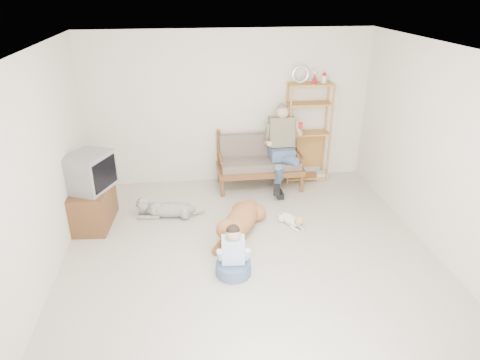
{
  "coord_description": "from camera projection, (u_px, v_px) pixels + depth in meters",
  "views": [
    {
      "loc": [
        -0.78,
        -4.57,
        3.37
      ],
      "look_at": [
        -0.03,
        1.0,
        0.77
      ],
      "focal_mm": 32.0,
      "sensor_mm": 36.0,
      "label": 1
    }
  ],
  "objects": [
    {
      "name": "wall_back",
      "position": [
        229.0,
        109.0,
        7.53
      ],
      "size": [
        5.0,
        0.0,
        5.0
      ],
      "primitive_type": "plane",
      "rotation": [
        1.57,
        0.0,
        0.0
      ],
      "color": "beige",
      "rests_on": "ground"
    },
    {
      "name": "etagere",
      "position": [
        308.0,
        132.0,
        7.69
      ],
      "size": [
        0.8,
        0.35,
        2.11
      ],
      "color": "#BB893A",
      "rests_on": "ground"
    },
    {
      "name": "wall_outlet",
      "position": [
        162.0,
        167.0,
        7.8
      ],
      "size": [
        0.12,
        0.02,
        0.08
      ],
      "primitive_type": "cube",
      "color": "silver",
      "rests_on": "ground"
    },
    {
      "name": "shaggy_dog",
      "position": [
        165.0,
        209.0,
        6.72
      ],
      "size": [
        1.14,
        0.34,
        0.34
      ],
      "rotation": [
        0.0,
        0.0,
        -1.67
      ],
      "color": "silver",
      "rests_on": "ground"
    },
    {
      "name": "wall_right",
      "position": [
        451.0,
        160.0,
        5.35
      ],
      "size": [
        0.0,
        5.5,
        5.5
      ],
      "primitive_type": "plane",
      "rotation": [
        1.57,
        0.0,
        -1.57
      ],
      "color": "beige",
      "rests_on": "ground"
    },
    {
      "name": "tv_stand",
      "position": [
        93.0,
        206.0,
        6.45
      ],
      "size": [
        0.58,
        0.94,
        0.6
      ],
      "rotation": [
        0.0,
        0.0,
        -0.09
      ],
      "color": "brown",
      "rests_on": "ground"
    },
    {
      "name": "man",
      "position": [
        282.0,
        154.0,
        7.37
      ],
      "size": [
        0.57,
        0.82,
        1.32
      ],
      "color": "#475982",
      "rests_on": "loveseat"
    },
    {
      "name": "book_stack",
      "position": [
        322.0,
        175.0,
        8.04
      ],
      "size": [
        0.23,
        0.18,
        0.14
      ],
      "primitive_type": "cube",
      "rotation": [
        0.0,
        0.0,
        -0.07
      ],
      "color": "silver",
      "rests_on": "ground"
    },
    {
      "name": "ceiling",
      "position": [
        256.0,
        53.0,
        4.49
      ],
      "size": [
        5.5,
        5.5,
        0.0
      ],
      "primitive_type": "plane",
      "rotation": [
        3.14,
        0.0,
        0.0
      ],
      "color": "white",
      "rests_on": "ground"
    },
    {
      "name": "child",
      "position": [
        233.0,
        257.0,
        5.34
      ],
      "size": [
        0.45,
        0.45,
        0.71
      ],
      "rotation": [
        0.0,
        0.0,
        -0.08
      ],
      "color": "#475982",
      "rests_on": "ground"
    },
    {
      "name": "loveseat",
      "position": [
        259.0,
        160.0,
        7.63
      ],
      "size": [
        1.5,
        0.7,
        0.95
      ],
      "rotation": [
        0.0,
        0.0,
        -0.0
      ],
      "color": "brown",
      "rests_on": "ground"
    },
    {
      "name": "crt_tv",
      "position": [
        90.0,
        172.0,
        6.22
      ],
      "size": [
        0.74,
        0.8,
        0.54
      ],
      "rotation": [
        0.0,
        0.0,
        -0.43
      ],
      "color": "gray",
      "rests_on": "tv_stand"
    },
    {
      "name": "golden_retriever",
      "position": [
        239.0,
        222.0,
        6.22
      ],
      "size": [
        0.88,
        1.52,
        0.5
      ],
      "rotation": [
        0.0,
        0.0,
        -0.47
      ],
      "color": "#A26538",
      "rests_on": "ground"
    },
    {
      "name": "wall_left",
      "position": [
        32.0,
        182.0,
        4.75
      ],
      "size": [
        0.0,
        5.5,
        5.5
      ],
      "primitive_type": "plane",
      "rotation": [
        1.57,
        0.0,
        1.57
      ],
      "color": "beige",
      "rests_on": "ground"
    },
    {
      "name": "wall_front",
      "position": [
        327.0,
        351.0,
        2.58
      ],
      "size": [
        5.0,
        0.0,
        5.0
      ],
      "primitive_type": "plane",
      "rotation": [
        -1.57,
        0.0,
        0.0
      ],
      "color": "beige",
      "rests_on": "ground"
    },
    {
      "name": "terrier",
      "position": [
        292.0,
        220.0,
        6.48
      ],
      "size": [
        0.33,
        0.55,
        0.22
      ],
      "rotation": [
        0.0,
        0.0,
        0.43
      ],
      "color": "white",
      "rests_on": "ground"
    },
    {
      "name": "floor",
      "position": [
        253.0,
        265.0,
        5.62
      ],
      "size": [
        5.5,
        5.5,
        0.0
      ],
      "primitive_type": "plane",
      "color": "beige",
      "rests_on": "ground"
    }
  ]
}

